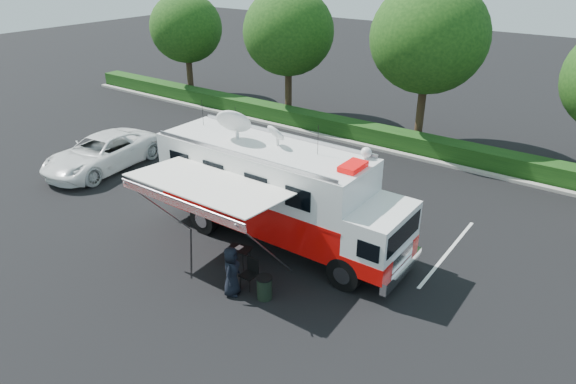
% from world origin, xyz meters
% --- Properties ---
extents(ground_plane, '(120.00, 120.00, 0.00)m').
position_xyz_m(ground_plane, '(0.00, 0.00, 0.00)').
color(ground_plane, black).
rests_on(ground_plane, ground).
extents(back_border, '(60.00, 6.14, 8.87)m').
position_xyz_m(back_border, '(1.14, 12.90, 5.00)').
color(back_border, '#9E998E').
rests_on(back_border, ground_plane).
extents(stall_lines, '(24.12, 5.50, 0.01)m').
position_xyz_m(stall_lines, '(-0.50, 3.00, 0.00)').
color(stall_lines, silver).
rests_on(stall_lines, ground_plane).
extents(command_truck, '(9.96, 2.74, 4.79)m').
position_xyz_m(command_truck, '(-0.09, -0.00, 2.05)').
color(command_truck, black).
rests_on(command_truck, ground_plane).
extents(awning, '(5.44, 2.80, 3.28)m').
position_xyz_m(awning, '(-0.98, -2.84, 3.08)').
color(awning, white).
rests_on(awning, ground_plane).
extents(white_suv, '(3.48, 6.42, 1.71)m').
position_xyz_m(white_suv, '(-11.52, 0.46, 0.00)').
color(white_suv, white).
rests_on(white_suv, ground_plane).
extents(person, '(0.83, 0.99, 1.72)m').
position_xyz_m(person, '(0.69, -3.54, 0.00)').
color(person, black).
rests_on(person, ground_plane).
extents(folding_table, '(0.94, 0.77, 0.69)m').
position_xyz_m(folding_table, '(-0.19, -2.15, 0.64)').
color(folding_table, black).
rests_on(folding_table, ground_plane).
extents(folding_chair, '(0.50, 0.52, 1.02)m').
position_xyz_m(folding_chair, '(0.91, -2.85, 0.61)').
color(folding_chair, black).
rests_on(folding_chair, ground_plane).
extents(trash_bin, '(0.53, 0.53, 0.79)m').
position_xyz_m(trash_bin, '(1.68, -3.11, 0.40)').
color(trash_bin, black).
rests_on(trash_bin, ground_plane).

